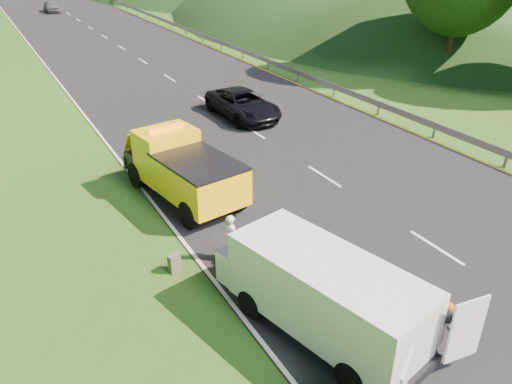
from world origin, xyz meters
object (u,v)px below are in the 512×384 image
white_van (321,291)px  suitcase (174,263)px  tow_truck (182,168)px  woman (232,260)px  passing_suv (243,117)px  child (247,266)px  worker (437,359)px

white_van → suitcase: 4.77m
tow_truck → white_van: tow_truck is taller
white_van → woman: white_van is taller
white_van → passing_suv: 16.63m
child → passing_suv: 13.72m
white_van → child: bearing=81.7°
tow_truck → suitcase: (-1.99, -4.26, -0.94)m
passing_suv → suitcase: bearing=-127.7°
woman → worker: (2.41, -5.93, 0.00)m
tow_truck → child: 5.22m
child → white_van: bearing=-38.6°
child → woman: bearing=163.2°
white_van → worker: white_van is taller
child → suitcase: size_ratio=1.80×
white_van → suitcase: white_van is taller
tow_truck → passing_suv: tow_truck is taller
tow_truck → worker: 10.78m
woman → passing_suv: bearing=-43.6°
child → worker: size_ratio=0.66×
child → worker: 5.84m
white_van → tow_truck: bearing=78.5°
worker → passing_suv: (4.15, 17.61, 0.00)m
woman → worker: size_ratio=0.99×
worker → white_van: bearing=109.6°
woman → worker: worker is taller
white_van → woman: (-0.54, 3.78, -1.23)m
suitcase → passing_suv: bearing=53.9°
woman → passing_suv: woman is taller
worker → passing_suv: worker is taller
worker → passing_suv: size_ratio=0.30×
tow_truck → worker: (2.14, -10.50, -1.23)m
woman → white_van: bearing=173.9°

